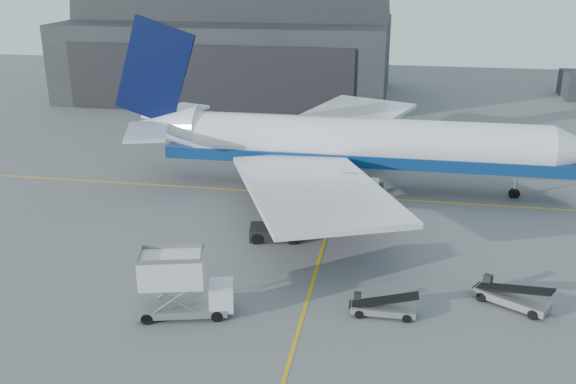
% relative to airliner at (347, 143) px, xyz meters
% --- Properties ---
extents(ground, '(200.00, 200.00, 0.00)m').
position_rel_airliner_xyz_m(ground, '(-0.55, -22.43, -4.57)').
color(ground, '#565659').
rests_on(ground, ground).
extents(taxi_lines, '(80.00, 42.12, 0.02)m').
position_rel_airliner_xyz_m(taxi_lines, '(-0.55, -9.76, -4.56)').
color(taxi_lines, gold).
rests_on(taxi_lines, ground).
extents(hangar, '(50.00, 28.30, 28.00)m').
position_rel_airliner_xyz_m(hangar, '(-22.55, 42.52, 4.97)').
color(hangar, black).
rests_on(hangar, ground).
extents(airliner, '(46.54, 45.13, 16.33)m').
position_rel_airliner_xyz_m(airliner, '(0.00, 0.00, 0.00)').
color(airliner, white).
rests_on(airliner, ground).
extents(catering_truck, '(6.36, 3.61, 4.13)m').
position_rel_airliner_xyz_m(catering_truck, '(-8.11, -25.51, -2.48)').
color(catering_truck, slate).
rests_on(catering_truck, ground).
extents(pushback_tug, '(4.39, 2.96, 1.89)m').
position_rel_airliner_xyz_m(pushback_tug, '(-4.42, -12.99, -3.86)').
color(pushback_tug, black).
rests_on(pushback_tug, ground).
extents(belt_loader_a, '(4.33, 1.55, 1.65)m').
position_rel_airliner_xyz_m(belt_loader_a, '(4.39, -23.35, -4.06)').
color(belt_loader_a, slate).
rests_on(belt_loader_a, ground).
extents(belt_loader_b, '(4.88, 3.76, 1.91)m').
position_rel_airliner_xyz_m(belt_loader_b, '(12.59, -20.70, -3.98)').
color(belt_loader_b, slate).
rests_on(belt_loader_b, ground).
extents(traffic_cone, '(0.40, 0.40, 0.58)m').
position_rel_airliner_xyz_m(traffic_cone, '(5.06, -22.90, -4.29)').
color(traffic_cone, '#DB4906').
rests_on(traffic_cone, ground).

